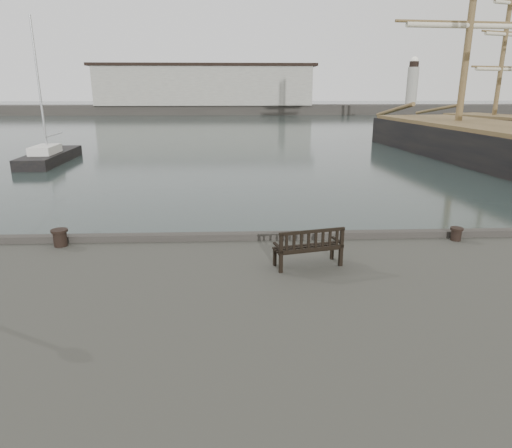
{
  "coord_description": "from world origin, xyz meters",
  "views": [
    {
      "loc": [
        -1.31,
        -12.16,
        5.59
      ],
      "look_at": [
        -0.8,
        -0.5,
        2.1
      ],
      "focal_mm": 32.0,
      "sensor_mm": 36.0,
      "label": 1
    }
  ],
  "objects": [
    {
      "name": "breakwater",
      "position": [
        -4.56,
        92.0,
        4.3
      ],
      "size": [
        140.0,
        9.5,
        12.2
      ],
      "color": "#383530",
      "rests_on": "ground"
    },
    {
      "name": "bench",
      "position": [
        0.35,
        -2.2,
        1.85
      ],
      "size": [
        1.68,
        0.91,
        0.92
      ],
      "rotation": [
        0.0,
        0.0,
        0.24
      ],
      "color": "black",
      "rests_on": "quay"
    },
    {
      "name": "ground",
      "position": [
        0.0,
        0.0,
        0.0
      ],
      "size": [
        400.0,
        400.0,
        0.0
      ],
      "primitive_type": "plane",
      "color": "black",
      "rests_on": "ground"
    },
    {
      "name": "yacht_d",
      "position": [
        -15.82,
        24.11,
        0.23
      ],
      "size": [
        2.65,
        8.88,
        11.18
      ],
      "rotation": [
        0.0,
        0.0,
        0.03
      ],
      "color": "black",
      "rests_on": "ground"
    },
    {
      "name": "bollard_right",
      "position": [
        4.71,
        -0.5,
        1.74
      ],
      "size": [
        0.41,
        0.41,
        0.36
      ],
      "primitive_type": "cylinder",
      "rotation": [
        0.0,
        0.0,
        -0.2
      ],
      "color": "black",
      "rests_on": "quay"
    },
    {
      "name": "bollard_left",
      "position": [
        -6.0,
        -0.5,
        1.79
      ],
      "size": [
        0.5,
        0.5,
        0.46
      ],
      "primitive_type": "cylinder",
      "rotation": [
        0.0,
        0.0,
        0.16
      ],
      "color": "black",
      "rests_on": "quay"
    }
  ]
}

